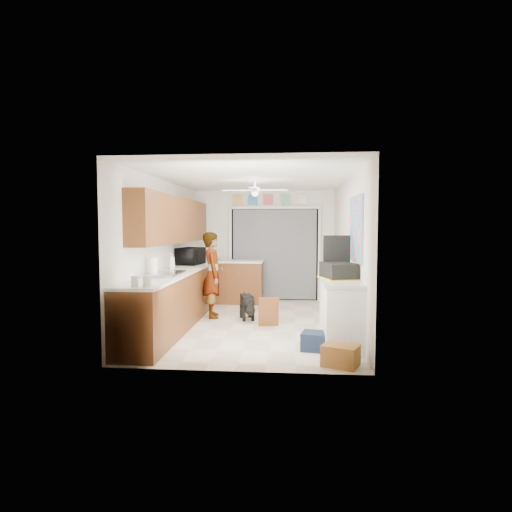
{
  "coord_description": "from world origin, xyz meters",
  "views": [
    {
      "loc": [
        0.67,
        -7.33,
        1.68
      ],
      "look_at": [
        0.0,
        0.4,
        1.15
      ],
      "focal_mm": 30.0,
      "sensor_mm": 36.0,
      "label": 1
    }
  ],
  "objects": [
    {
      "name": "ceiling_fan",
      "position": [
        0.0,
        0.2,
        2.32
      ],
      "size": [
        1.14,
        1.14,
        0.24
      ],
      "primitive_type": "cube",
      "color": "white",
      "rests_on": "ceiling"
    },
    {
      "name": "header_frame_0",
      "position": [
        -0.6,
        2.47,
        2.3
      ],
      "size": [
        0.22,
        0.02,
        0.22
      ],
      "primitive_type": "cube",
      "color": "#E7A24D",
      "rests_on": "wall_back"
    },
    {
      "name": "header_frame_2",
      "position": [
        0.1,
        2.47,
        2.3
      ],
      "size": [
        0.22,
        0.02,
        0.22
      ],
      "primitive_type": "cube",
      "color": "#DE5360",
      "rests_on": "wall_back"
    },
    {
      "name": "ceiling",
      "position": [
        0.0,
        0.0,
        2.5
      ],
      "size": [
        5.0,
        5.0,
        0.0
      ],
      "primitive_type": "plane",
      "rotation": [
        3.14,
        0.0,
        0.0
      ],
      "color": "white",
      "rests_on": "ground"
    },
    {
      "name": "suitcase",
      "position": [
        1.32,
        -1.18,
        1.05
      ],
      "size": [
        0.53,
        0.62,
        0.23
      ],
      "primitive_type": "cube",
      "rotation": [
        0.0,
        0.0,
        0.28
      ],
      "color": "black",
      "rests_on": "right_counter_top"
    },
    {
      "name": "header_frame_4",
      "position": [
        0.9,
        2.47,
        2.3
      ],
      "size": [
        0.22,
        0.02,
        0.22
      ],
      "primitive_type": "cube",
      "color": "white",
      "rests_on": "wall_back"
    },
    {
      "name": "wall_front",
      "position": [
        0.0,
        -2.5,
        1.25
      ],
      "size": [
        3.2,
        0.0,
        3.2
      ],
      "primitive_type": "plane",
      "rotation": [
        -1.57,
        0.0,
        0.0
      ],
      "color": "white",
      "rests_on": "ground"
    },
    {
      "name": "abstract_painting",
      "position": [
        1.58,
        -1.0,
        1.65
      ],
      "size": [
        0.03,
        1.15,
        0.95
      ],
      "primitive_type": "cube",
      "color": "#F55A8F",
      "rests_on": "wall_right"
    },
    {
      "name": "sink_basin",
      "position": [
        -1.29,
        -1.0,
        0.95
      ],
      "size": [
        0.5,
        0.76,
        0.06
      ],
      "primitive_type": "cube",
      "color": "silver",
      "rests_on": "left_countertop"
    },
    {
      "name": "right_counter_top",
      "position": [
        1.34,
        -1.2,
        0.92
      ],
      "size": [
        0.54,
        1.44,
        0.04
      ],
      "primitive_type": "cube",
      "color": "white",
      "rests_on": "right_counter_base"
    },
    {
      "name": "dog",
      "position": [
        -0.16,
        0.3,
        0.25
      ],
      "size": [
        0.43,
        0.68,
        0.5
      ],
      "primitive_type": "cube",
      "rotation": [
        0.0,
        0.0,
        0.27
      ],
      "color": "black",
      "rests_on": "floor"
    },
    {
      "name": "wall_back",
      "position": [
        0.0,
        2.5,
        1.25
      ],
      "size": [
        3.2,
        0.0,
        3.2
      ],
      "primitive_type": "plane",
      "rotation": [
        1.57,
        0.0,
        0.0
      ],
      "color": "white",
      "rests_on": "ground"
    },
    {
      "name": "paper_towel_roll",
      "position": [
        -1.44,
        -1.04,
        1.08
      ],
      "size": [
        0.17,
        0.17,
        0.28
      ],
      "primitive_type": "cylinder",
      "rotation": [
        0.0,
        0.0,
        -0.42
      ],
      "color": "white",
      "rests_on": "left_countertop"
    },
    {
      "name": "soap_bottle",
      "position": [
        -1.43,
        -0.08,
        1.08
      ],
      "size": [
        0.15,
        0.15,
        0.29
      ],
      "primitive_type": "imported",
      "rotation": [
        0.0,
        0.0,
        -0.42
      ],
      "color": "silver",
      "rests_on": "left_countertop"
    },
    {
      "name": "left_base_cabinets",
      "position": [
        -1.3,
        0.0,
        0.45
      ],
      "size": [
        0.6,
        4.8,
        0.9
      ],
      "primitive_type": "cube",
      "color": "brown",
      "rests_on": "floor"
    },
    {
      "name": "peninsula_top",
      "position": [
        -0.5,
        2.0,
        0.92
      ],
      "size": [
        1.04,
        0.64,
        0.04
      ],
      "primitive_type": "cube",
      "color": "white",
      "rests_on": "peninsula_base"
    },
    {
      "name": "right_counter_base",
      "position": [
        1.35,
        -1.2,
        0.45
      ],
      "size": [
        0.5,
        1.4,
        0.9
      ],
      "primitive_type": "cube",
      "color": "white",
      "rests_on": "floor"
    },
    {
      "name": "header_frame_3",
      "position": [
        0.5,
        2.47,
        2.3
      ],
      "size": [
        0.22,
        0.02,
        0.22
      ],
      "primitive_type": "cube",
      "color": "#6EC17F",
      "rests_on": "wall_back"
    },
    {
      "name": "jar_b",
      "position": [
        -1.27,
        -2.25,
        1.01
      ],
      "size": [
        0.1,
        0.1,
        0.13
      ],
      "primitive_type": "cylinder",
      "rotation": [
        0.0,
        0.0,
        -0.09
      ],
      "color": "silver",
      "rests_on": "left_countertop"
    },
    {
      "name": "faucet",
      "position": [
        -1.48,
        -1.0,
        1.05
      ],
      "size": [
        0.03,
        0.03,
        0.22
      ],
      "primitive_type": "cylinder",
      "color": "silver",
      "rests_on": "left_countertop"
    },
    {
      "name": "peninsula_base",
      "position": [
        -0.5,
        2.0,
        0.45
      ],
      "size": [
        1.0,
        0.6,
        0.9
      ],
      "primitive_type": "cube",
      "color": "brown",
      "rests_on": "floor"
    },
    {
      "name": "door_trim_head",
      "position": [
        0.25,
        2.44,
        2.12
      ],
      "size": [
        2.1,
        0.04,
        0.06
      ],
      "primitive_type": "cube",
      "color": "white",
      "rests_on": "wall_back"
    },
    {
      "name": "man",
      "position": [
        -0.81,
        0.45,
        0.79
      ],
      "size": [
        0.51,
        0.65,
        1.58
      ],
      "primitive_type": "imported",
      "rotation": [
        0.0,
        0.0,
        1.81
      ],
      "color": "white",
      "rests_on": "floor"
    },
    {
      "name": "header_frame_1",
      "position": [
        -0.25,
        2.47,
        2.3
      ],
      "size": [
        0.22,
        0.02,
        0.22
      ],
      "primitive_type": "cube",
      "color": "#457CBA",
      "rests_on": "wall_back"
    },
    {
      "name": "suitcase_rim",
      "position": [
        1.32,
        -1.18,
        0.94
      ],
      "size": [
        0.58,
        0.68,
        0.02
      ],
      "primitive_type": "cube",
      "rotation": [
        0.0,
        0.0,
        0.28
      ],
      "color": "yellow",
      "rests_on": "suitcase"
    },
    {
      "name": "cardboard_box",
      "position": [
        1.25,
        -2.2,
        0.13
      ],
      "size": [
        0.5,
        0.45,
        0.26
      ],
      "primitive_type": "cube",
      "rotation": [
        0.0,
        0.0,
        -0.41
      ],
      "color": "#A76F34",
      "rests_on": "floor"
    },
    {
      "name": "floor",
      "position": [
        0.0,
        0.0,
        0.0
      ],
      "size": [
        5.0,
        5.0,
        0.0
      ],
      "primitive_type": "plane",
      "color": "beige",
      "rests_on": "ground"
    },
    {
      "name": "upper_cabinets",
      "position": [
        -1.44,
        0.2,
        1.8
      ],
      "size": [
        0.32,
        4.0,
        0.8
      ],
      "primitive_type": "cube",
      "color": "brown",
      "rests_on": "wall_left"
    },
    {
      "name": "suitcase_lid",
      "position": [
        1.32,
        -0.89,
        1.3
      ],
      "size": [
        0.41,
        0.14,
        0.5
      ],
      "primitive_type": "cube",
      "rotation": [
        0.0,
        0.0,
        0.28
      ],
      "color": "black",
      "rests_on": "suitcase"
    },
    {
      "name": "door_trim_left",
      "position": [
        -0.77,
        2.44,
        1.05
      ],
      "size": [
        0.06,
        0.04,
        2.1
      ],
      "primitive_type": "cube",
      "color": "white",
      "rests_on": "wall_back"
    },
    {
      "name": "wall_left",
      "position": [
        -1.6,
        0.0,
        1.25
      ],
      "size": [
        0.0,
        5.0,
        5.0
      ],
      "primitive_type": "plane",
      "rotation": [
        1.57,
        0.0,
        1.57
      ],
      "color": "white",
      "rests_on": "ground"
    },
    {
      "name": "cabinet_door_panel",
      "position": [
        0.27,
        -0.25,
        0.26
      ],
      "size": [
        0.36,
        0.18,
        0.51
      ],
      "primitive_type": "cube",
      "rotation": [
        0.21,
        0.0,
        0.15
      ],
      "color": "brown",
      "rests_on": "floor"
    },
    {
      "name": "route66_sign",
      "position": [
        -0.95,
        2.47,
        2.3
      ],
      "size": [
        0.22,
        0.02,
        0.26
      ],
      "primitive_type": "cube",
      "color": "silver",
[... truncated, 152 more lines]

